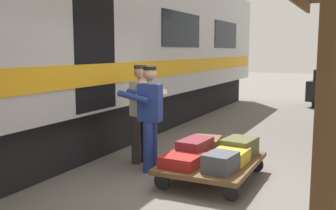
{
  "coord_description": "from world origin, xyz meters",
  "views": [
    {
      "loc": [
        -1.77,
        5.36,
        1.95
      ],
      "look_at": [
        0.73,
        0.2,
        1.15
      ],
      "focal_mm": 41.93,
      "sensor_mm": 36.0,
      "label": 1
    }
  ],
  "objects_px": {
    "suitcase_burgundy_valise": "(195,149)",
    "train_car": "(28,44)",
    "suitcase_red_plastic": "(183,160)",
    "suitcase_olive_duffel": "(240,147)",
    "luggage_cart": "(212,163)",
    "baggage_tug": "(330,89)",
    "suitcase_yellow_case": "(231,156)",
    "porter_in_overalls": "(149,115)",
    "suitcase_brown_leather": "(206,144)",
    "porter_by_door": "(141,110)",
    "suitcase_slate_roller": "(221,162)"
  },
  "relations": [
    {
      "from": "suitcase_brown_leather",
      "to": "porter_in_overalls",
      "type": "height_order",
      "value": "porter_in_overalls"
    },
    {
      "from": "luggage_cart",
      "to": "suitcase_slate_roller",
      "type": "relative_size",
      "value": 3.63
    },
    {
      "from": "suitcase_brown_leather",
      "to": "suitcase_burgundy_valise",
      "type": "bearing_deg",
      "value": 90.0
    },
    {
      "from": "luggage_cart",
      "to": "suitcase_yellow_case",
      "type": "relative_size",
      "value": 3.41
    },
    {
      "from": "suitcase_olive_duffel",
      "to": "suitcase_slate_roller",
      "type": "xyz_separation_m",
      "value": [
        0.0,
        0.95,
        -0.01
      ]
    },
    {
      "from": "suitcase_brown_leather",
      "to": "porter_by_door",
      "type": "xyz_separation_m",
      "value": [
        1.14,
        0.14,
        0.51
      ]
    },
    {
      "from": "suitcase_yellow_case",
      "to": "baggage_tug",
      "type": "height_order",
      "value": "baggage_tug"
    },
    {
      "from": "suitcase_olive_duffel",
      "to": "porter_by_door",
      "type": "distance_m",
      "value": 1.78
    },
    {
      "from": "suitcase_red_plastic",
      "to": "suitcase_olive_duffel",
      "type": "relative_size",
      "value": 0.97
    },
    {
      "from": "suitcase_yellow_case",
      "to": "porter_in_overalls",
      "type": "relative_size",
      "value": 0.3
    },
    {
      "from": "luggage_cart",
      "to": "baggage_tug",
      "type": "xyz_separation_m",
      "value": [
        -1.05,
        -9.29,
        0.37
      ]
    },
    {
      "from": "suitcase_yellow_case",
      "to": "suitcase_burgundy_valise",
      "type": "distance_m",
      "value": 0.57
    },
    {
      "from": "porter_in_overalls",
      "to": "baggage_tug",
      "type": "distance_m",
      "value": 9.53
    },
    {
      "from": "porter_in_overalls",
      "to": "suitcase_burgundy_valise",
      "type": "bearing_deg",
      "value": 178.99
    },
    {
      "from": "suitcase_burgundy_valise",
      "to": "suitcase_brown_leather",
      "type": "bearing_deg",
      "value": -90.0
    },
    {
      "from": "suitcase_yellow_case",
      "to": "suitcase_burgundy_valise",
      "type": "bearing_deg",
      "value": 0.0
    },
    {
      "from": "luggage_cart",
      "to": "suitcase_slate_roller",
      "type": "xyz_separation_m",
      "value": [
        -0.28,
        0.47,
        0.17
      ]
    },
    {
      "from": "suitcase_slate_roller",
      "to": "baggage_tug",
      "type": "distance_m",
      "value": 9.8
    },
    {
      "from": "train_car",
      "to": "suitcase_olive_duffel",
      "type": "distance_m",
      "value": 4.18
    },
    {
      "from": "suitcase_olive_duffel",
      "to": "suitcase_yellow_case",
      "type": "xyz_separation_m",
      "value": [
        0.0,
        0.47,
        -0.04
      ]
    },
    {
      "from": "suitcase_yellow_case",
      "to": "porter_in_overalls",
      "type": "bearing_deg",
      "value": -0.59
    },
    {
      "from": "porter_by_door",
      "to": "suitcase_slate_roller",
      "type": "bearing_deg",
      "value": 154.56
    },
    {
      "from": "suitcase_slate_roller",
      "to": "baggage_tug",
      "type": "bearing_deg",
      "value": -94.46
    },
    {
      "from": "luggage_cart",
      "to": "baggage_tug",
      "type": "height_order",
      "value": "baggage_tug"
    },
    {
      "from": "luggage_cart",
      "to": "baggage_tug",
      "type": "distance_m",
      "value": 9.36
    },
    {
      "from": "porter_in_overalls",
      "to": "luggage_cart",
      "type": "bearing_deg",
      "value": 179.25
    },
    {
      "from": "suitcase_yellow_case",
      "to": "suitcase_burgundy_valise",
      "type": "height_order",
      "value": "suitcase_burgundy_valise"
    },
    {
      "from": "suitcase_olive_duffel",
      "to": "suitcase_burgundy_valise",
      "type": "relative_size",
      "value": 0.94
    },
    {
      "from": "porter_in_overalls",
      "to": "baggage_tug",
      "type": "bearing_deg",
      "value": -102.99
    },
    {
      "from": "suitcase_brown_leather",
      "to": "suitcase_slate_roller",
      "type": "distance_m",
      "value": 1.1
    },
    {
      "from": "porter_in_overalls",
      "to": "baggage_tug",
      "type": "height_order",
      "value": "porter_in_overalls"
    },
    {
      "from": "suitcase_olive_duffel",
      "to": "porter_by_door",
      "type": "bearing_deg",
      "value": 4.56
    },
    {
      "from": "suitcase_red_plastic",
      "to": "suitcase_yellow_case",
      "type": "relative_size",
      "value": 1.11
    },
    {
      "from": "suitcase_olive_duffel",
      "to": "train_car",
      "type": "bearing_deg",
      "value": 8.55
    },
    {
      "from": "suitcase_brown_leather",
      "to": "porter_in_overalls",
      "type": "distance_m",
      "value": 1.06
    },
    {
      "from": "suitcase_red_plastic",
      "to": "suitcase_yellow_case",
      "type": "bearing_deg",
      "value": -140.08
    },
    {
      "from": "suitcase_red_plastic",
      "to": "baggage_tug",
      "type": "distance_m",
      "value": 9.86
    },
    {
      "from": "porter_by_door",
      "to": "suitcase_olive_duffel",
      "type": "bearing_deg",
      "value": -175.44
    },
    {
      "from": "suitcase_brown_leather",
      "to": "porter_in_overalls",
      "type": "bearing_deg",
      "value": 29.57
    },
    {
      "from": "suitcase_burgundy_valise",
      "to": "baggage_tug",
      "type": "relative_size",
      "value": 0.32
    },
    {
      "from": "porter_by_door",
      "to": "baggage_tug",
      "type": "relative_size",
      "value": 0.89
    },
    {
      "from": "suitcase_burgundy_valise",
      "to": "porter_in_overalls",
      "type": "xyz_separation_m",
      "value": [
        0.81,
        -0.01,
        0.47
      ]
    },
    {
      "from": "suitcase_yellow_case",
      "to": "suitcase_brown_leather",
      "type": "xyz_separation_m",
      "value": [
        0.57,
        -0.47,
        0.02
      ]
    },
    {
      "from": "suitcase_burgundy_valise",
      "to": "train_car",
      "type": "bearing_deg",
      "value": 1.75
    },
    {
      "from": "train_car",
      "to": "baggage_tug",
      "type": "height_order",
      "value": "train_car"
    },
    {
      "from": "luggage_cart",
      "to": "porter_in_overalls",
      "type": "height_order",
      "value": "porter_in_overalls"
    },
    {
      "from": "suitcase_olive_duffel",
      "to": "suitcase_slate_roller",
      "type": "bearing_deg",
      "value": 90.0
    },
    {
      "from": "suitcase_yellow_case",
      "to": "suitcase_olive_duffel",
      "type": "bearing_deg",
      "value": -90.0
    },
    {
      "from": "suitcase_red_plastic",
      "to": "suitcase_brown_leather",
      "type": "height_order",
      "value": "suitcase_brown_leather"
    },
    {
      "from": "suitcase_brown_leather",
      "to": "porter_by_door",
      "type": "relative_size",
      "value": 0.33
    }
  ]
}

